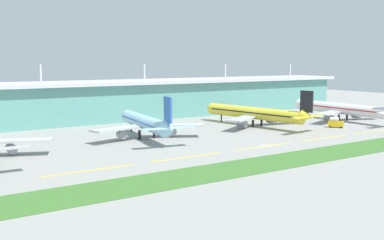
# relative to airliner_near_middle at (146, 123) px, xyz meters

# --- Properties ---
(ground_plane) EXTENTS (600.00, 600.00, 0.00)m
(ground_plane) POSITION_rel_airliner_near_middle_xyz_m (30.30, -39.95, -6.44)
(ground_plane) COLOR gray
(terminal_building) EXTENTS (288.00, 34.00, 30.17)m
(terminal_building) POSITION_rel_airliner_near_middle_xyz_m (30.30, 63.03, 4.35)
(terminal_building) COLOR #5B9E93
(terminal_building) RESTS_ON ground
(airliner_near_middle) EXTENTS (48.22, 58.53, 18.90)m
(airliner_near_middle) POSITION_rel_airliner_near_middle_xyz_m (0.00, 0.00, 0.00)
(airliner_near_middle) COLOR #9ED1EA
(airliner_near_middle) RESTS_ON ground
(airliner_far_middle) EXTENTS (48.40, 68.37, 18.90)m
(airliner_far_middle) POSITION_rel_airliner_near_middle_xyz_m (60.88, 1.08, 0.01)
(airliner_far_middle) COLOR yellow
(airliner_far_middle) RESTS_ON ground
(airliner_farthest) EXTENTS (48.76, 69.67, 18.90)m
(airliner_farthest) POSITION_rel_airliner_near_middle_xyz_m (113.92, -7.91, 0.01)
(airliner_farthest) COLOR white
(airliner_farthest) RESTS_ON ground
(taxiway_stripe_west) EXTENTS (28.00, 0.70, 0.04)m
(taxiway_stripe_west) POSITION_rel_airliner_near_middle_xyz_m (-40.70, -41.45, -6.42)
(taxiway_stripe_west) COLOR yellow
(taxiway_stripe_west) RESTS_ON ground
(taxiway_stripe_mid_west) EXTENTS (28.00, 0.70, 0.04)m
(taxiway_stripe_mid_west) POSITION_rel_airliner_near_middle_xyz_m (-6.70, -41.45, -6.42)
(taxiway_stripe_mid_west) COLOR yellow
(taxiway_stripe_mid_west) RESTS_ON ground
(taxiway_stripe_centre) EXTENTS (28.00, 0.70, 0.04)m
(taxiway_stripe_centre) POSITION_rel_airliner_near_middle_xyz_m (27.30, -41.45, -6.42)
(taxiway_stripe_centre) COLOR yellow
(taxiway_stripe_centre) RESTS_ON ground
(taxiway_stripe_mid_east) EXTENTS (28.00, 0.70, 0.04)m
(taxiway_stripe_mid_east) POSITION_rel_airliner_near_middle_xyz_m (61.30, -41.45, -6.42)
(taxiway_stripe_mid_east) COLOR yellow
(taxiway_stripe_mid_east) RESTS_ON ground
(taxiway_stripe_east) EXTENTS (28.00, 0.70, 0.04)m
(taxiway_stripe_east) POSITION_rel_airliner_near_middle_xyz_m (95.30, -41.45, -6.42)
(taxiway_stripe_east) COLOR yellow
(taxiway_stripe_east) RESTS_ON ground
(grass_verge) EXTENTS (300.00, 18.00, 0.10)m
(grass_verge) POSITION_rel_airliner_near_middle_xyz_m (30.30, -63.33, -6.39)
(grass_verge) COLOR #3D702D
(grass_verge) RESTS_ON ground
(fuel_truck) EXTENTS (6.17, 7.43, 4.95)m
(fuel_truck) POSITION_rel_airliner_near_middle_xyz_m (90.28, -23.53, -4.18)
(fuel_truck) COLOR gold
(fuel_truck) RESTS_ON ground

